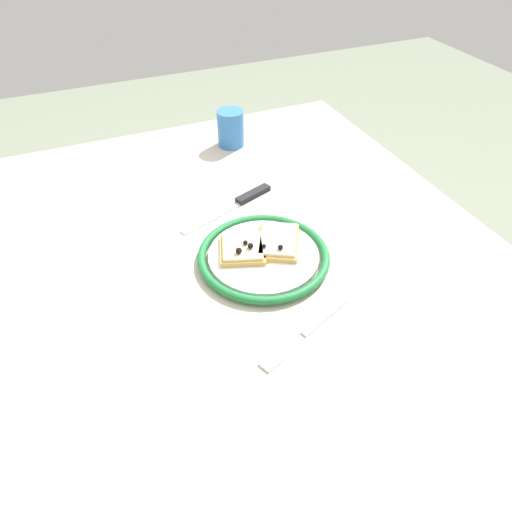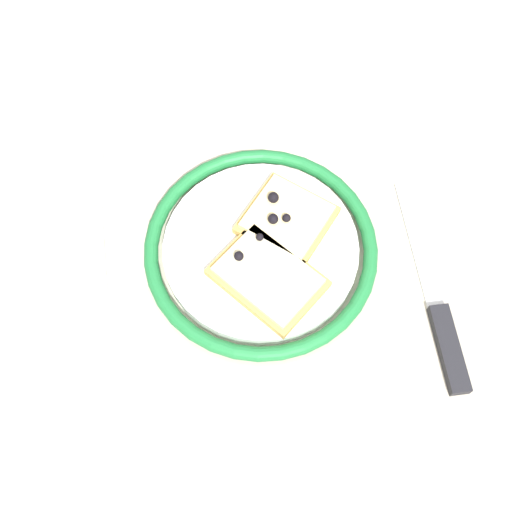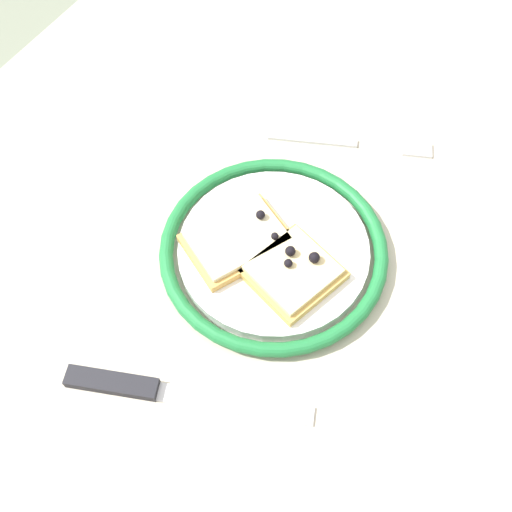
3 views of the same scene
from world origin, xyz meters
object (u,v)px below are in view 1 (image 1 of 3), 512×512
Objects in this scene: plate at (262,257)px; cup at (231,128)px; fork at (306,332)px; knife at (242,200)px; dining_table at (259,283)px; pizza_slice_far at (278,241)px; pizza_slice_near at (243,250)px.

cup is (0.45, -0.11, 0.04)m from plate.
knife is at bearing -6.14° from fork.
dining_table is at bearing -2.03° from fork.
pizza_slice_near is at bearing 88.90° from pizza_slice_far.
fork is at bearing 167.86° from pizza_slice_far.
plate is at bearing 169.05° from knife.
cup is (0.43, -0.14, 0.02)m from pizza_slice_near.
plate is 2.69× the size of cup.
pizza_slice_far is (0.01, -0.04, 0.01)m from plate.
cup reaches higher than plate.
dining_table is 0.20m from knife.
dining_table is 9.05× the size of pizza_slice_far.
pizza_slice_far is 0.67× the size of fork.
pizza_slice_far is at bearing 171.07° from cup.
cup is (0.26, -0.07, 0.04)m from knife.
pizza_slice_far reaches higher than plate.
plate is 1.91× the size of pizza_slice_far.
cup reaches higher than pizza_slice_near.
dining_table is at bearing -10.57° from plate.
dining_table is 0.11m from pizza_slice_near.
cup is (0.43, -0.10, 0.13)m from dining_table.
pizza_slice_near reaches higher than knife.
cup is (0.64, -0.11, 0.04)m from fork.
dining_table is 5.05× the size of knife.
pizza_slice_near is at bearing 159.21° from knife.
dining_table is 6.08× the size of fork.
knife reaches higher than dining_table.
dining_table is 12.76× the size of cup.
dining_table is 0.11m from pizza_slice_far.
cup is at bearing -9.96° from fork.
fork is 2.10× the size of cup.
dining_table is at bearing -82.30° from pizza_slice_near.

